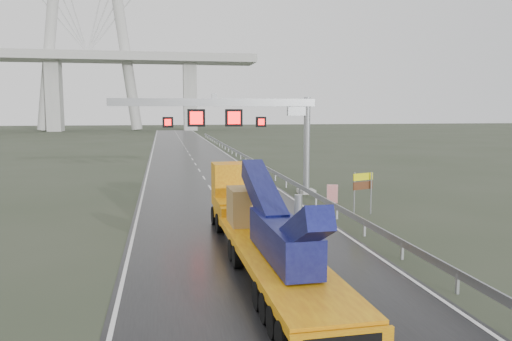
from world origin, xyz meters
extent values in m
plane|color=#2F3827|center=(0.00, 0.00, 0.00)|extent=(400.00, 400.00, 0.00)
cube|color=black|center=(0.00, 40.00, 0.01)|extent=(11.00, 200.00, 0.02)
cube|color=#A8A7A4|center=(6.90, 18.00, 0.15)|extent=(1.20, 1.20, 0.30)
cylinder|color=gray|center=(6.90, 18.00, 3.60)|extent=(0.48, 0.48, 7.20)
cube|color=gray|center=(0.00, 18.00, 6.80)|extent=(14.80, 0.55, 0.55)
cube|color=gray|center=(6.10, 18.00, 6.30)|extent=(1.40, 0.35, 0.90)
cube|color=gray|center=(0.00, 18.00, 7.25)|extent=(0.35, 0.35, 0.35)
cube|color=black|center=(-1.30, 17.95, 5.70)|extent=(1.25, 0.25, 1.25)
cube|color=#FF0C0C|center=(-1.30, 17.81, 5.70)|extent=(0.90, 0.02, 0.90)
cube|color=black|center=(1.40, 17.95, 5.70)|extent=(1.25, 0.25, 1.25)
cube|color=#FF0C0C|center=(1.40, 17.81, 5.70)|extent=(0.90, 0.02, 0.90)
cube|color=black|center=(-3.30, 17.95, 5.40)|extent=(0.75, 0.25, 0.75)
cube|color=#FF0C0C|center=(-3.30, 17.81, 5.40)|extent=(0.54, 0.02, 0.54)
cube|color=black|center=(3.40, 17.95, 5.40)|extent=(0.75, 0.25, 0.75)
cube|color=#FF0C0C|center=(3.40, 17.81, 5.40)|extent=(0.54, 0.02, 0.54)
cube|color=#A8A7A4|center=(-35.00, 140.00, 10.50)|extent=(4.00, 6.00, 21.00)
cube|color=#A8A7A4|center=(5.00, 140.00, 10.50)|extent=(4.00, 6.00, 21.00)
cube|color=#F7B30D|center=(0.30, -0.64, 0.95)|extent=(2.78, 12.74, 0.32)
cube|color=#F7B30D|center=(0.42, -7.12, 0.77)|extent=(2.63, 0.16, 0.50)
cube|color=#F7B30D|center=(0.17, 6.07, 1.31)|extent=(2.38, 1.13, 0.45)
cube|color=#F7B30D|center=(0.14, 7.52, 1.09)|extent=(2.41, 2.77, 1.09)
cube|color=#F7B30D|center=(0.11, 9.15, 2.18)|extent=(2.30, 1.86, 2.36)
cube|color=black|center=(0.10, 10.08, 2.45)|extent=(2.09, 0.09, 1.09)
cube|color=#10114B|center=(0.32, -1.55, 1.81)|extent=(1.37, 5.46, 1.27)
cube|color=#10114B|center=(0.26, 1.63, 2.90)|extent=(1.00, 5.01, 2.32)
cube|color=#10114B|center=(0.36, -3.81, 2.63)|extent=(0.88, 3.61, 2.19)
cylinder|color=gray|center=(0.86, -1.54, 2.63)|extent=(0.28, 0.28, 1.45)
cube|color=#A6854B|center=(0.21, 4.08, 1.93)|extent=(2.03, 2.03, 1.63)
cylinder|color=black|center=(0.38, -4.72, 0.45)|extent=(2.65, 0.96, 0.91)
cylinder|color=black|center=(0.26, 1.63, 0.45)|extent=(2.65, 0.96, 0.91)
cylinder|color=black|center=(0.12, 8.97, 0.50)|extent=(2.47, 1.04, 1.00)
cylinder|color=gray|center=(7.54, 10.00, 1.28)|extent=(0.09, 0.09, 2.55)
cylinder|color=gray|center=(8.60, 10.00, 1.28)|extent=(0.09, 0.09, 2.55)
cube|color=#FEFF0D|center=(8.07, 10.00, 2.29)|extent=(1.43, 0.55, 0.43)
cube|color=#5B311A|center=(8.07, 10.00, 1.76)|extent=(1.43, 0.55, 0.48)
cube|color=red|center=(7.56, 14.00, 0.61)|extent=(0.80, 0.57, 1.21)
camera|label=1|loc=(-3.69, -17.88, 6.24)|focal=35.00mm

